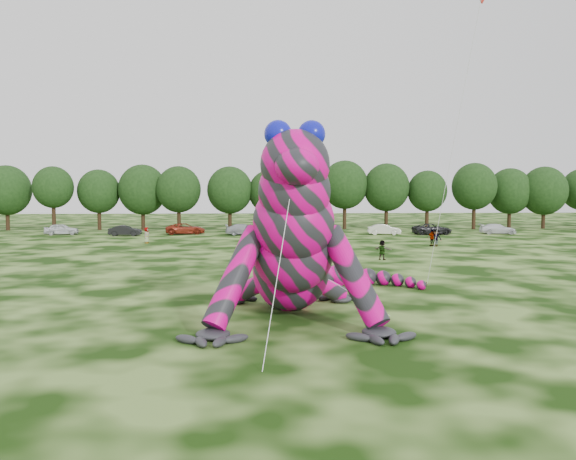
# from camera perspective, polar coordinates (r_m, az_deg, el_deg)

# --- Properties ---
(ground) EXTENTS (240.00, 240.00, 0.00)m
(ground) POSITION_cam_1_polar(r_m,az_deg,el_deg) (28.17, 10.23, -8.07)
(ground) COLOR #16330A
(ground) RESTS_ON ground
(inflatable_gecko) EXTENTS (15.06, 17.80, 8.80)m
(inflatable_gecko) POSITION_cam_1_polar(r_m,az_deg,el_deg) (27.62, 0.16, 0.98)
(inflatable_gecko) COLOR #D8017C
(inflatable_gecko) RESTS_ON ground
(flying_kite) EXTENTS (2.65, 3.44, 17.61)m
(flying_kite) POSITION_cam_1_polar(r_m,az_deg,el_deg) (34.77, 18.76, 20.06)
(flying_kite) COLOR red
(flying_kite) RESTS_ON ground
(tree_2) EXTENTS (7.04, 6.34, 9.64)m
(tree_2) POSITION_cam_1_polar(r_m,az_deg,el_deg) (92.94, -26.65, 2.94)
(tree_2) COLOR black
(tree_2) RESTS_ON ground
(tree_3) EXTENTS (5.81, 5.23, 9.44)m
(tree_3) POSITION_cam_1_polar(r_m,az_deg,el_deg) (88.73, -22.73, 2.96)
(tree_3) COLOR black
(tree_3) RESTS_ON ground
(tree_4) EXTENTS (6.22, 5.60, 9.06)m
(tree_4) POSITION_cam_1_polar(r_m,az_deg,el_deg) (88.52, -18.66, 2.93)
(tree_4) COLOR black
(tree_4) RESTS_ON ground
(tree_5) EXTENTS (7.16, 6.44, 9.80)m
(tree_5) POSITION_cam_1_polar(r_m,az_deg,el_deg) (86.77, -14.54, 3.24)
(tree_5) COLOR black
(tree_5) RESTS_ON ground
(tree_6) EXTENTS (6.52, 5.86, 9.49)m
(tree_6) POSITION_cam_1_polar(r_m,az_deg,el_deg) (84.15, -11.04, 3.17)
(tree_6) COLOR black
(tree_6) RESTS_ON ground
(tree_7) EXTENTS (6.68, 6.01, 9.48)m
(tree_7) POSITION_cam_1_polar(r_m,az_deg,el_deg) (83.63, -5.94, 3.21)
(tree_7) COLOR black
(tree_7) RESTS_ON ground
(tree_8) EXTENTS (6.14, 5.53, 8.94)m
(tree_8) POSITION_cam_1_polar(r_m,az_deg,el_deg) (83.78, -1.92, 3.05)
(tree_8) COLOR black
(tree_8) RESTS_ON ground
(tree_9) EXTENTS (5.27, 4.74, 8.68)m
(tree_9) POSITION_cam_1_polar(r_m,az_deg,el_deg) (84.46, 1.67, 2.97)
(tree_9) COLOR black
(tree_9) RESTS_ON ground
(tree_10) EXTENTS (7.09, 6.38, 10.50)m
(tree_10) POSITION_cam_1_polar(r_m,az_deg,el_deg) (86.47, 5.78, 3.58)
(tree_10) COLOR black
(tree_10) RESTS_ON ground
(tree_11) EXTENTS (7.01, 6.31, 10.07)m
(tree_11) POSITION_cam_1_polar(r_m,az_deg,el_deg) (87.37, 9.97, 3.40)
(tree_11) COLOR black
(tree_11) RESTS_ON ground
(tree_12) EXTENTS (5.99, 5.39, 8.97)m
(tree_12) POSITION_cam_1_polar(r_m,az_deg,el_deg) (88.60, 13.96, 2.99)
(tree_12) COLOR black
(tree_12) RESTS_ON ground
(tree_13) EXTENTS (6.83, 6.15, 10.13)m
(tree_13) POSITION_cam_1_polar(r_m,az_deg,el_deg) (90.42, 18.39, 3.29)
(tree_13) COLOR black
(tree_13) RESTS_ON ground
(tree_14) EXTENTS (6.82, 6.14, 9.40)m
(tree_14) POSITION_cam_1_polar(r_m,az_deg,el_deg) (94.41, 21.60, 3.02)
(tree_14) COLOR black
(tree_14) RESTS_ON ground
(tree_15) EXTENTS (7.17, 6.45, 9.63)m
(tree_15) POSITION_cam_1_polar(r_m,az_deg,el_deg) (95.81, 24.56, 3.02)
(tree_15) COLOR black
(tree_15) RESTS_ON ground
(car_0) EXTENTS (4.60, 2.43, 1.49)m
(car_0) POSITION_cam_1_polar(r_m,az_deg,el_deg) (80.74, -22.01, 0.08)
(car_0) COLOR silver
(car_0) RESTS_ON ground
(car_1) EXTENTS (4.18, 1.51, 1.37)m
(car_1) POSITION_cam_1_polar(r_m,az_deg,el_deg) (75.94, -16.21, -0.06)
(car_1) COLOR black
(car_1) RESTS_ON ground
(car_2) EXTENTS (5.59, 3.06, 1.49)m
(car_2) POSITION_cam_1_polar(r_m,az_deg,el_deg) (77.07, -10.37, 0.13)
(car_2) COLOR maroon
(car_2) RESTS_ON ground
(car_3) EXTENTS (5.21, 2.55, 1.46)m
(car_3) POSITION_cam_1_polar(r_m,az_deg,el_deg) (74.84, -4.47, 0.06)
(car_3) COLOR #A5A9AE
(car_3) RESTS_ON ground
(car_4) EXTENTS (4.10, 2.17, 1.33)m
(car_4) POSITION_cam_1_polar(r_m,az_deg,el_deg) (74.81, 2.97, 0.01)
(car_4) COLOR #131A48
(car_4) RESTS_ON ground
(car_5) EXTENTS (4.43, 1.88, 1.42)m
(car_5) POSITION_cam_1_polar(r_m,az_deg,el_deg) (75.86, 9.73, 0.05)
(car_5) COLOR silver
(car_5) RESTS_ON ground
(car_6) EXTENTS (5.40, 2.71, 1.46)m
(car_6) POSITION_cam_1_polar(r_m,az_deg,el_deg) (77.73, 14.44, 0.09)
(car_6) COLOR #242426
(car_6) RESTS_ON ground
(car_7) EXTENTS (5.01, 2.55, 1.39)m
(car_7) POSITION_cam_1_polar(r_m,az_deg,el_deg) (81.24, 20.53, 0.10)
(car_7) COLOR white
(car_7) RESTS_ON ground
(spectator_2) EXTENTS (1.38, 1.21, 1.85)m
(spectator_2) POSITION_cam_1_polar(r_m,az_deg,el_deg) (61.13, 14.80, -0.76)
(spectator_2) COLOR gray
(spectator_2) RESTS_ON ground
(spectator_5) EXTENTS (1.52, 1.39, 1.69)m
(spectator_5) POSITION_cam_1_polar(r_m,az_deg,el_deg) (48.35, 9.55, -2.01)
(spectator_5) COLOR gray
(spectator_5) RESTS_ON ground
(spectator_3) EXTENTS (1.15, 0.79, 1.82)m
(spectator_3) POSITION_cam_1_polar(r_m,az_deg,el_deg) (61.33, 14.43, -0.76)
(spectator_3) COLOR gray
(spectator_3) RESTS_ON ground
(spectator_1) EXTENTS (1.04, 1.07, 1.74)m
(spectator_1) POSITION_cam_1_polar(r_m,az_deg,el_deg) (53.89, -0.86, -1.31)
(spectator_1) COLOR gray
(spectator_1) RESTS_ON ground
(spectator_4) EXTENTS (0.74, 0.97, 1.78)m
(spectator_4) POSITION_cam_1_polar(r_m,az_deg,el_deg) (64.83, -14.19, -0.52)
(spectator_4) COLOR gray
(spectator_4) RESTS_ON ground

